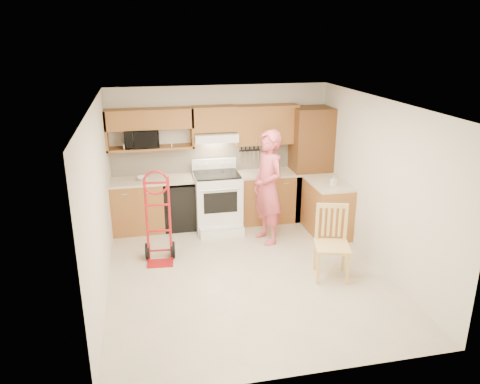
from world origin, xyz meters
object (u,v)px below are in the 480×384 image
object	(u,v)px
microwave	(141,138)
range	(218,197)
hand_truck	(158,222)
person	(268,188)
dining_chair	(332,244)

from	to	relation	value
microwave	range	bearing A→B (deg)	-17.11
range	hand_truck	distance (m)	1.56
microwave	person	bearing A→B (deg)	-30.43
hand_truck	dining_chair	size ratio (longest dim) A/B	1.25
hand_truck	dining_chair	world-z (taller)	hand_truck
microwave	hand_truck	world-z (taller)	microwave
hand_truck	dining_chair	bearing A→B (deg)	-18.74
person	dining_chair	distance (m)	1.58
range	dining_chair	bearing A→B (deg)	-58.67
hand_truck	dining_chair	xyz separation A→B (m)	(2.40, -1.02, -0.13)
microwave	range	xyz separation A→B (m)	(1.27, -0.33, -1.05)
microwave	hand_truck	size ratio (longest dim) A/B	0.44
range	dining_chair	distance (m)	2.49
range	dining_chair	size ratio (longest dim) A/B	1.13
range	dining_chair	xyz separation A→B (m)	(1.30, -2.13, -0.07)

